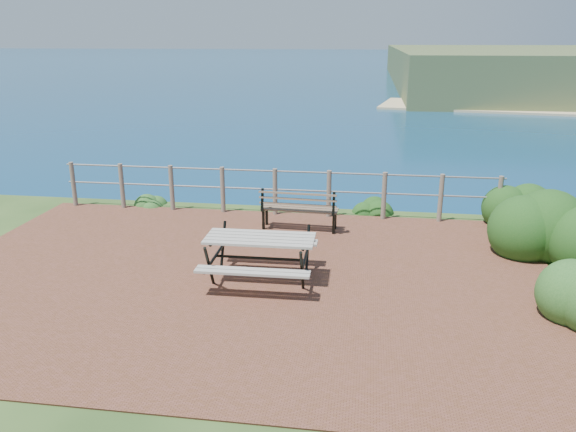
{
  "coord_description": "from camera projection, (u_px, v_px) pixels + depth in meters",
  "views": [
    {
      "loc": [
        1.93,
        -8.06,
        3.66
      ],
      "look_at": [
        0.62,
        0.98,
        0.75
      ],
      "focal_mm": 35.0,
      "sensor_mm": 36.0,
      "label": 1
    }
  ],
  "objects": [
    {
      "name": "park_bench",
      "position": [
        300.0,
        203.0,
        11.01
      ],
      "size": [
        1.53,
        0.46,
        0.85
      ],
      "rotation": [
        0.0,
        0.0,
        -0.05
      ],
      "color": "brown",
      "rests_on": "ground"
    },
    {
      "name": "ocean",
      "position": [
        367.0,
        48.0,
        197.56
      ],
      "size": [
        1200.0,
        1200.0,
        0.0
      ],
      "primitive_type": "plane",
      "color": "#135472",
      "rests_on": "ground"
    },
    {
      "name": "ground",
      "position": [
        241.0,
        277.0,
        8.98
      ],
      "size": [
        10.0,
        7.0,
        0.12
      ],
      "primitive_type": "cube",
      "color": "brown",
      "rests_on": "ground"
    },
    {
      "name": "shrub_right_edge",
      "position": [
        515.0,
        224.0,
        11.53
      ],
      "size": [
        1.16,
        1.16,
        1.66
      ],
      "primitive_type": "ellipsoid",
      "color": "#194916",
      "rests_on": "ground"
    },
    {
      "name": "shrub_right_front",
      "position": [
        545.0,
        256.0,
        9.85
      ],
      "size": [
        1.56,
        1.56,
        2.22
      ],
      "primitive_type": "ellipsoid",
      "color": "#194916",
      "rests_on": "ground"
    },
    {
      "name": "safety_railing",
      "position": [
        275.0,
        189.0,
        11.96
      ],
      "size": [
        9.4,
        0.1,
        1.0
      ],
      "color": "#6B5B4C",
      "rests_on": "ground"
    },
    {
      "name": "picnic_table",
      "position": [
        260.0,
        254.0,
        8.72
      ],
      "size": [
        1.69,
        1.46,
        0.71
      ],
      "rotation": [
        0.0,
        0.0,
        0.01
      ],
      "color": "gray",
      "rests_on": "ground"
    },
    {
      "name": "shrub_lip_east",
      "position": [
        375.0,
        211.0,
        12.43
      ],
      "size": [
        0.74,
        0.74,
        0.47
      ],
      "primitive_type": "ellipsoid",
      "color": "#194916",
      "rests_on": "ground"
    },
    {
      "name": "shrub_lip_west",
      "position": [
        149.0,
        205.0,
        12.82
      ],
      "size": [
        0.7,
        0.7,
        0.41
      ],
      "primitive_type": "ellipsoid",
      "color": "#265720",
      "rests_on": "ground"
    }
  ]
}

